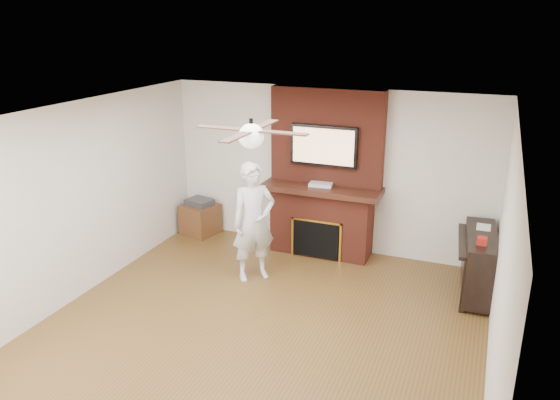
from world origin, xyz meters
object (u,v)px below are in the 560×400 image
at_px(fireplace, 323,190).
at_px(piano, 479,262).
at_px(person, 254,222).
at_px(side_table, 200,218).

xyz_separation_m(fireplace, piano, (2.30, -0.55, -0.55)).
distance_m(person, side_table, 1.98).
relative_size(person, piano, 1.27).
bearing_deg(person, fireplace, 19.48).
distance_m(fireplace, person, 1.37).
height_order(side_table, piano, piano).
distance_m(person, piano, 3.00).
bearing_deg(piano, side_table, 169.12).
bearing_deg(fireplace, person, -116.15).
height_order(fireplace, piano, fireplace).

